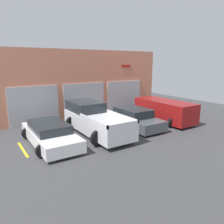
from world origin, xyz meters
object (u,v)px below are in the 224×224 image
Objects in this scene: pickup_truck at (94,120)px; van_right at (134,118)px; sedan_white at (50,134)px; sedan_side at (164,110)px.

pickup_truck is 2.78m from van_right.
pickup_truck is at bearing 5.16° from sedan_white.
van_right reaches higher than sedan_white.
van_right is at bearing 179.50° from sedan_side.
sedan_side is (5.51, -0.27, -0.03)m from pickup_truck.
van_right is (2.76, -0.25, -0.25)m from pickup_truck.
sedan_side is at bearing -2.83° from pickup_truck.
pickup_truck is 2.78m from sedan_white.
sedan_white is 1.12× the size of van_right.
van_right is at bearing 0.00° from sedan_white.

